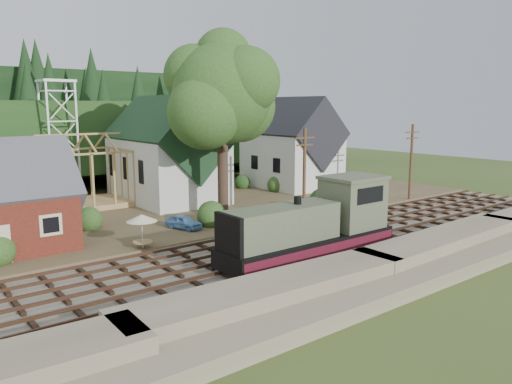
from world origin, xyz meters
TOP-DOWN VIEW (x-y plane):
  - ground at (0.00, 0.00)m, footprint 140.00×140.00m
  - embankment at (0.00, -8.50)m, footprint 64.00×5.00m
  - railroad_bed at (0.00, 0.00)m, footprint 64.00×11.00m
  - village_flat at (0.00, 18.00)m, footprint 64.00×26.00m
  - hillside at (0.00, 42.00)m, footprint 70.00×28.96m
  - ridge at (0.00, 58.00)m, footprint 80.00×20.00m
  - church at (2.00, 19.68)m, footprint 8.40×15.17m
  - farmhouse at (18.00, 19.00)m, footprint 8.40×10.80m
  - timber_frame at (-6.00, 22.00)m, footprint 8.20×6.20m
  - lattice_tower at (-6.00, 28.00)m, footprint 3.20×3.20m
  - big_tree at (2.17, 10.08)m, footprint 10.90×8.40m
  - telegraph_pole_near at (7.00, 5.20)m, footprint 2.20×0.28m
  - telegraph_pole_far at (22.00, 5.20)m, footprint 2.20×0.28m
  - locomotive at (0.20, -3.00)m, footprint 12.61×3.15m
  - car_blue at (-2.79, 8.48)m, footprint 2.20×3.40m
  - car_red at (25.33, 18.41)m, footprint 4.20×3.01m
  - patio_set at (-7.68, 5.50)m, footprint 2.08×2.08m

SIDE VIEW (x-z plane):
  - ground at x=0.00m, z-range 0.00..0.00m
  - embankment at x=0.00m, z-range -0.80..0.80m
  - hillside at x=0.00m, z-range -6.37..6.37m
  - ridge at x=0.00m, z-range -6.00..6.00m
  - railroad_bed at x=0.00m, z-range 0.00..0.16m
  - village_flat at x=0.00m, z-range 0.00..0.30m
  - car_red at x=25.33m, z-range 0.30..1.36m
  - car_blue at x=-2.79m, z-range 0.30..1.38m
  - locomotive at x=0.20m, z-range -0.30..4.72m
  - patio_set at x=-7.68m, z-range 1.11..3.43m
  - timber_frame at x=-6.00m, z-range -0.23..6.76m
  - telegraph_pole_near at x=7.00m, z-range 0.25..8.25m
  - telegraph_pole_far at x=22.00m, z-range 0.25..8.25m
  - farmhouse at x=18.00m, z-range -0.43..10.17m
  - church at x=2.00m, z-range -1.32..11.68m
  - lattice_tower at x=-6.00m, z-range 3.97..16.10m
  - big_tree at x=2.17m, z-range 2.87..17.57m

